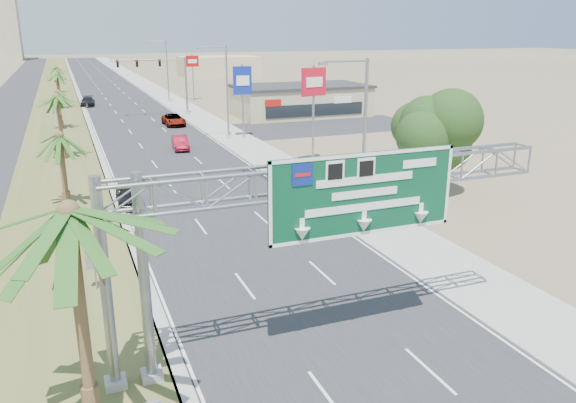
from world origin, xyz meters
The scene contains 27 objects.
road centered at (0.00, 110.00, 0.01)m, with size 12.00×300.00×0.02m, color #28282B.
sidewalk_right centered at (8.50, 110.00, 0.05)m, with size 4.00×300.00×0.10m, color #9E9B93.
median_grass centered at (-10.00, 110.00, 0.06)m, with size 7.00×300.00×0.12m, color #4F5B28.
opposing_road centered at (-17.00, 110.00, 0.01)m, with size 8.00×300.00×0.02m, color #28282B.
sign_gantry centered at (-1.06, 9.93, 6.06)m, with size 16.75×1.24×7.50m.
palm_near centered at (-9.20, 8.00, 6.93)m, with size 5.70×5.70×8.35m.
palm_row_b centered at (-9.50, 32.00, 4.90)m, with size 3.99×3.99×5.95m.
palm_row_c centered at (-9.50, 48.00, 5.66)m, with size 3.99×3.99×6.75m.
palm_row_d centered at (-9.50, 66.00, 4.42)m, with size 3.99×3.99×5.45m.
palm_row_e centered at (-9.50, 85.00, 5.09)m, with size 3.99×3.99×6.15m.
palm_row_f centered at (-9.50, 110.00, 4.71)m, with size 3.99×3.99×5.75m.
streetlight_near centered at (7.30, 22.00, 4.69)m, with size 3.27×0.44×10.00m.
streetlight_mid centered at (7.30, 52.00, 4.69)m, with size 3.27×0.44×10.00m.
streetlight_far centered at (7.30, 88.00, 4.69)m, with size 3.27×0.44×10.00m.
signal_mast centered at (5.17, 71.97, 4.85)m, with size 10.28×0.71×8.00m.
store_building centered at (22.00, 66.00, 2.00)m, with size 18.00×10.00×4.00m, color tan.
oak_near centered at (15.00, 26.00, 4.53)m, with size 4.50×4.50×6.80m.
oak_far centered at (18.00, 30.00, 3.82)m, with size 3.50×3.50×5.60m.
median_signback_b centered at (-8.50, 18.00, 1.45)m, with size 0.75×0.08×2.08m.
building_distant_right centered at (30.00, 140.00, 2.50)m, with size 20.00×12.00×5.00m, color tan.
car_left_lane centered at (-5.50, 31.21, 0.73)m, with size 1.72×4.26×1.45m, color black.
car_mid_lane centered at (1.50, 48.64, 0.69)m, with size 1.45×4.17×1.37m, color maroon.
car_right_lane centered at (3.69, 63.79, 0.71)m, with size 2.36×5.13×1.42m, color gray.
car_far centered at (-5.39, 87.93, 0.71)m, with size 2.00×4.92×1.43m, color black.
pole_sign_red_near centered at (11.23, 37.72, 6.80)m, with size 2.41×0.78×8.68m.
pole_sign_blue centered at (9.24, 52.06, 6.00)m, with size 2.02×0.53×8.04m.
pole_sign_red_far centered at (11.95, 89.18, 6.00)m, with size 2.22×0.67×7.64m.
Camera 1 is at (-9.02, -7.13, 11.53)m, focal length 35.00 mm.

